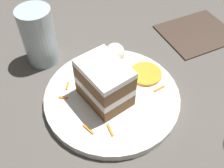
{
  "coord_description": "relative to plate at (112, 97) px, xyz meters",
  "views": [
    {
      "loc": [
        0.32,
        0.11,
        0.48
      ],
      "look_at": [
        -0.01,
        0.01,
        0.09
      ],
      "focal_mm": 42.0,
      "sensor_mm": 36.0,
      "label": 1
    }
  ],
  "objects": [
    {
      "name": "plate",
      "position": [
        0.0,
        0.0,
        0.0
      ],
      "size": [
        0.28,
        0.28,
        0.02
      ],
      "primitive_type": "cylinder",
      "color": "white",
      "rests_on": "dining_table"
    },
    {
      "name": "menu_card",
      "position": [
        -0.28,
        0.15,
        -0.01
      ],
      "size": [
        0.24,
        0.24,
        0.0
      ],
      "primitive_type": "cube",
      "rotation": [
        0.0,
        0.0,
        0.74
      ],
      "color": "#423328",
      "rests_on": "dining_table"
    },
    {
      "name": "drinking_glass",
      "position": [
        -0.07,
        -0.19,
        0.05
      ],
      "size": [
        0.08,
        0.08,
        0.14
      ],
      "color": "silver",
      "rests_on": "dining_table"
    },
    {
      "name": "carrot_shreds_scatter",
      "position": [
        0.04,
        -0.01,
        0.01
      ],
      "size": [
        0.16,
        0.2,
        0.0
      ],
      "color": "orange",
      "rests_on": "plate"
    },
    {
      "name": "orange_garnish",
      "position": [
        -0.07,
        0.05,
        0.01
      ],
      "size": [
        0.07,
        0.07,
        0.01
      ],
      "primitive_type": "cylinder",
      "color": "orange",
      "rests_on": "plate"
    },
    {
      "name": "cake_slice",
      "position": [
        0.02,
        -0.01,
        0.05
      ],
      "size": [
        0.12,
        0.13,
        0.09
      ],
      "rotation": [
        0.0,
        0.0,
        5.67
      ],
      "color": "brown",
      "rests_on": "plate"
    },
    {
      "name": "ground_plane",
      "position": [
        0.01,
        -0.01,
        -0.05
      ],
      "size": [
        6.0,
        6.0,
        0.0
      ],
      "primitive_type": "plane",
      "color": "#38332D",
      "rests_on": "ground"
    },
    {
      "name": "cream_dollop",
      "position": [
        -0.1,
        -0.02,
        0.03
      ],
      "size": [
        0.05,
        0.05,
        0.05
      ],
      "primitive_type": "ellipsoid",
      "color": "white",
      "rests_on": "plate"
    },
    {
      "name": "dining_table",
      "position": [
        0.01,
        -0.01,
        -0.03
      ],
      "size": [
        1.21,
        0.9,
        0.04
      ],
      "primitive_type": "cube",
      "color": "#56514C",
      "rests_on": "ground"
    }
  ]
}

